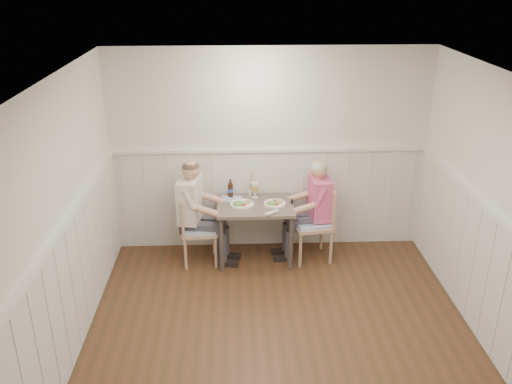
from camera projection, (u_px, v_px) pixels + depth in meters
ground_plane at (283, 352)px, 5.25m from camera, size 4.50×4.50×0.00m
room_shell at (286, 210)px, 4.66m from camera, size 4.04×4.54×2.60m
wainscot at (278, 255)px, 5.61m from camera, size 4.00×4.49×1.34m
dining_table at (255, 212)px, 6.68m from camera, size 0.94×0.70×0.75m
chair_right at (317, 220)px, 6.75m from camera, size 0.52×0.52×0.97m
chair_left at (195, 226)px, 6.66m from camera, size 0.46×0.46×0.91m
man_in_pink at (316, 216)px, 6.80m from camera, size 0.63×0.44×1.31m
diner_cream at (194, 219)px, 6.68m from camera, size 0.68×0.48×1.35m
plate_man at (274, 203)px, 6.64m from camera, size 0.27×0.27×0.07m
plate_diner at (241, 203)px, 6.62m from camera, size 0.30×0.30×0.07m
beer_glass_a at (254, 187)px, 6.79m from camera, size 0.08×0.08×0.20m
beer_glass_b at (255, 188)px, 6.78m from camera, size 0.08×0.08×0.21m
beer_bottle at (231, 189)px, 6.82m from camera, size 0.07×0.07×0.24m
rolled_napkin at (271, 213)px, 6.37m from camera, size 0.17×0.14×0.04m
grass_vase at (250, 184)px, 6.82m from camera, size 0.04×0.04×0.36m
gingham_mat at (231, 199)px, 6.80m from camera, size 0.30×0.26×0.01m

